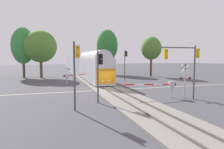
# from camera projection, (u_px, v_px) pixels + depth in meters

# --- Properties ---
(ground_plane) EXTENTS (220.00, 220.00, 0.00)m
(ground_plane) POSITION_uv_depth(u_px,v_px,m) (109.00, 90.00, 25.97)
(ground_plane) COLOR #47474C
(road_centre_stripe) EXTENTS (44.00, 0.20, 0.01)m
(road_centre_stripe) POSITION_uv_depth(u_px,v_px,m) (109.00, 90.00, 25.97)
(road_centre_stripe) COLOR beige
(road_centre_stripe) RESTS_ON ground
(railway_track) EXTENTS (4.40, 80.00, 0.32)m
(railway_track) POSITION_uv_depth(u_px,v_px,m) (109.00, 89.00, 25.97)
(railway_track) COLOR gray
(railway_track) RESTS_ON ground
(commuter_train) EXTENTS (3.04, 59.70, 5.16)m
(commuter_train) POSITION_uv_depth(u_px,v_px,m) (79.00, 63.00, 53.72)
(commuter_train) COLOR silver
(commuter_train) RESTS_ON railway_track
(crossing_gate_near) EXTENTS (5.99, 0.40, 1.80)m
(crossing_gate_near) POSITION_uv_depth(u_px,v_px,m) (166.00, 85.00, 20.66)
(crossing_gate_near) COLOR #B7B7BC
(crossing_gate_near) RESTS_ON ground
(crossing_signal_mast) EXTENTS (1.36, 0.44, 3.67)m
(crossing_signal_mast) POSITION_uv_depth(u_px,v_px,m) (185.00, 77.00, 20.73)
(crossing_signal_mast) COLOR #B2B2B7
(crossing_signal_mast) RESTS_ON ground
(crossing_gate_far) EXTENTS (5.55, 0.40, 1.85)m
(crossing_gate_far) POSITION_uv_depth(u_px,v_px,m) (70.00, 76.00, 31.02)
(crossing_gate_far) COLOR #B7B7BC
(crossing_gate_far) RESTS_ON ground
(traffic_signal_near_left) EXTENTS (0.53, 0.38, 5.57)m
(traffic_signal_near_left) POSITION_uv_depth(u_px,v_px,m) (76.00, 65.00, 15.55)
(traffic_signal_near_left) COLOR #4C4C51
(traffic_signal_near_left) RESTS_ON ground
(traffic_signal_near_right) EXTENTS (4.49, 0.38, 5.55)m
(traffic_signal_near_right) POSITION_uv_depth(u_px,v_px,m) (186.00, 59.00, 19.59)
(traffic_signal_near_right) COLOR #4C4C51
(traffic_signal_near_right) RESTS_ON ground
(traffic_signal_far_side) EXTENTS (0.53, 0.38, 5.82)m
(traffic_signal_far_side) POSITION_uv_depth(u_px,v_px,m) (126.00, 60.00, 36.44)
(traffic_signal_far_side) COLOR #4C4C51
(traffic_signal_far_side) RESTS_ON ground
(traffic_signal_median) EXTENTS (0.53, 0.38, 4.96)m
(traffic_signal_median) POSITION_uv_depth(u_px,v_px,m) (99.00, 68.00, 18.34)
(traffic_signal_median) COLOR #4C4C51
(traffic_signal_median) RESTS_ON ground
(oak_behind_train) EXTENTS (6.70, 6.70, 10.03)m
(oak_behind_train) POSITION_uv_depth(u_px,v_px,m) (41.00, 47.00, 41.00)
(oak_behind_train) COLOR brown
(oak_behind_train) RESTS_ON ground
(maple_right_background) EXTENTS (4.60, 4.60, 9.06)m
(maple_right_background) POSITION_uv_depth(u_px,v_px,m) (151.00, 48.00, 44.50)
(maple_right_background) COLOR #4C3828
(maple_right_background) RESTS_ON ground
(pine_left_background) EXTENTS (4.76, 4.76, 10.75)m
(pine_left_background) POSITION_uv_depth(u_px,v_px,m) (23.00, 46.00, 41.35)
(pine_left_background) COLOR #4C3828
(pine_left_background) RESTS_ON ground
(elm_centre_background) EXTENTS (5.43, 5.43, 11.52)m
(elm_centre_background) POSITION_uv_depth(u_px,v_px,m) (107.00, 46.00, 50.33)
(elm_centre_background) COLOR brown
(elm_centre_background) RESTS_ON ground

